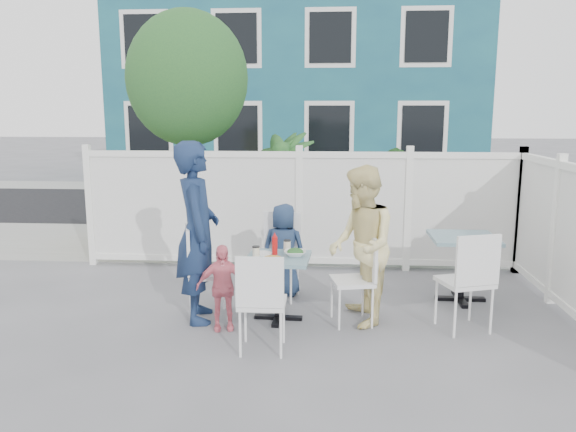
# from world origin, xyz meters

# --- Properties ---
(ground) EXTENTS (80.00, 80.00, 0.00)m
(ground) POSITION_xyz_m (0.00, 0.00, 0.00)
(ground) COLOR slate
(near_sidewalk) EXTENTS (24.00, 2.60, 0.01)m
(near_sidewalk) POSITION_xyz_m (0.00, 3.80, 0.01)
(near_sidewalk) COLOR gray
(near_sidewalk) RESTS_ON ground
(street) EXTENTS (24.00, 5.00, 0.01)m
(street) POSITION_xyz_m (0.00, 7.50, 0.00)
(street) COLOR black
(street) RESTS_ON ground
(far_sidewalk) EXTENTS (24.00, 1.60, 0.01)m
(far_sidewalk) POSITION_xyz_m (0.00, 10.60, 0.01)
(far_sidewalk) COLOR gray
(far_sidewalk) RESTS_ON ground
(building) EXTENTS (11.00, 6.00, 6.00)m
(building) POSITION_xyz_m (-0.50, 14.00, 3.00)
(building) COLOR navy
(building) RESTS_ON ground
(fence_back) EXTENTS (5.86, 0.08, 1.60)m
(fence_back) POSITION_xyz_m (0.10, 2.40, 0.78)
(fence_back) COLOR white
(fence_back) RESTS_ON ground
(tree) EXTENTS (1.80, 1.62, 3.59)m
(tree) POSITION_xyz_m (-1.60, 3.30, 2.59)
(tree) COLOR #382316
(tree) RESTS_ON ground
(utility_cabinet) EXTENTS (0.81, 0.63, 1.38)m
(utility_cabinet) POSITION_xyz_m (-2.59, 4.00, 0.69)
(utility_cabinet) COLOR yellow
(utility_cabinet) RESTS_ON ground
(potted_shrub_a) EXTENTS (1.42, 1.42, 1.82)m
(potted_shrub_a) POSITION_xyz_m (-0.22, 3.10, 0.91)
(potted_shrub_a) COLOR #1E4D25
(potted_shrub_a) RESTS_ON ground
(potted_shrub_b) EXTENTS (1.89, 1.87, 1.58)m
(potted_shrub_b) POSITION_xyz_m (1.82, 3.00, 0.79)
(potted_shrub_b) COLOR #1E4D25
(potted_shrub_b) RESTS_ON ground
(main_table) EXTENTS (0.67, 0.67, 0.67)m
(main_table) POSITION_xyz_m (-0.01, 0.47, 0.52)
(main_table) COLOR #3E6374
(main_table) RESTS_ON ground
(spare_table) EXTENTS (0.72, 0.72, 0.75)m
(spare_table) POSITION_xyz_m (2.01, 1.20, 0.58)
(spare_table) COLOR #3E6374
(spare_table) RESTS_ON ground
(chair_left) EXTENTS (0.53, 0.54, 0.97)m
(chair_left) POSITION_xyz_m (-0.83, 0.47, 0.57)
(chair_left) COLOR white
(chair_left) RESTS_ON ground
(chair_right) EXTENTS (0.47, 0.48, 0.91)m
(chair_right) POSITION_xyz_m (0.82, 0.44, 0.53)
(chair_right) COLOR white
(chair_right) RESTS_ON ground
(chair_back) EXTENTS (0.50, 0.49, 0.98)m
(chair_back) POSITION_xyz_m (-0.06, 1.23, 0.57)
(chair_back) COLOR white
(chair_back) RESTS_ON ground
(chair_near) EXTENTS (0.42, 0.40, 0.92)m
(chair_near) POSITION_xyz_m (-0.09, -0.38, 0.53)
(chair_near) COLOR white
(chair_near) RESTS_ON ground
(chair_spare) EXTENTS (0.57, 0.56, 1.00)m
(chair_spare) POSITION_xyz_m (1.86, 0.25, 0.58)
(chair_spare) COLOR white
(chair_spare) RESTS_ON ground
(man) EXTENTS (0.58, 0.75, 1.84)m
(man) POSITION_xyz_m (-0.83, 0.43, 0.92)
(man) COLOR #18294B
(man) RESTS_ON ground
(woman) EXTENTS (0.71, 0.86, 1.61)m
(woman) POSITION_xyz_m (0.82, 0.44, 0.81)
(woman) COLOR #F2D34A
(woman) RESTS_ON ground
(boy) EXTENTS (0.59, 0.45, 1.08)m
(boy) POSITION_xyz_m (-0.02, 1.27, 0.54)
(boy) COLOR navy
(boy) RESTS_ON ground
(toddler) EXTENTS (0.54, 0.32, 0.86)m
(toddler) POSITION_xyz_m (-0.54, 0.17, 0.43)
(toddler) COLOR pink
(toddler) RESTS_ON ground
(plate_main) EXTENTS (0.23, 0.23, 0.01)m
(plate_main) POSITION_xyz_m (-0.06, 0.31, 0.68)
(plate_main) COLOR white
(plate_main) RESTS_ON main_table
(plate_side) EXTENTS (0.20, 0.20, 0.01)m
(plate_side) POSITION_xyz_m (-0.19, 0.56, 0.68)
(plate_side) COLOR white
(plate_side) RESTS_ON main_table
(salad_bowl) EXTENTS (0.22, 0.22, 0.06)m
(salad_bowl) POSITION_xyz_m (0.16, 0.50, 0.70)
(salad_bowl) COLOR white
(salad_bowl) RESTS_ON main_table
(coffee_cup_a) EXTENTS (0.07, 0.07, 0.11)m
(coffee_cup_a) POSITION_xyz_m (-0.23, 0.41, 0.73)
(coffee_cup_a) COLOR beige
(coffee_cup_a) RESTS_ON main_table
(coffee_cup_b) EXTENTS (0.07, 0.07, 0.11)m
(coffee_cup_b) POSITION_xyz_m (0.06, 0.70, 0.73)
(coffee_cup_b) COLOR beige
(coffee_cup_b) RESTS_ON main_table
(ketchup_bottle) EXTENTS (0.06, 0.06, 0.19)m
(ketchup_bottle) POSITION_xyz_m (-0.05, 0.55, 0.76)
(ketchup_bottle) COLOR red
(ketchup_bottle) RESTS_ON main_table
(salt_shaker) EXTENTS (0.03, 0.03, 0.08)m
(salt_shaker) POSITION_xyz_m (-0.06, 0.70, 0.71)
(salt_shaker) COLOR white
(salt_shaker) RESTS_ON main_table
(pepper_shaker) EXTENTS (0.03, 0.03, 0.07)m
(pepper_shaker) POSITION_xyz_m (-0.08, 0.75, 0.71)
(pepper_shaker) COLOR black
(pepper_shaker) RESTS_ON main_table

